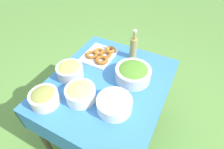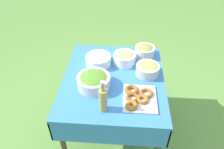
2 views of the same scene
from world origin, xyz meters
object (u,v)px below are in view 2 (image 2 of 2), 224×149
olive_bowl (145,50)px  plate_stack (98,60)px  donut_platter (138,97)px  pasta_bowl (125,58)px  salad_bowl (94,81)px  fruit_bowl (148,69)px  olive_oil_bottle (103,99)px

olive_bowl → plate_stack: bearing=-68.2°
plate_stack → donut_platter: bearing=39.4°
pasta_bowl → donut_platter: (0.51, 0.13, -0.05)m
plate_stack → salad_bowl: bearing=-0.1°
plate_stack → pasta_bowl: bearing=97.6°
fruit_bowl → donut_platter: bearing=-15.7°
salad_bowl → pasta_bowl: same height
pasta_bowl → donut_platter: size_ratio=0.67×
donut_platter → olive_bowl: 0.67m
salad_bowl → pasta_bowl: bearing=145.0°
pasta_bowl → olive_oil_bottle: size_ratio=0.76×
salad_bowl → donut_platter: 0.41m
pasta_bowl → olive_bowl: bearing=126.3°
pasta_bowl → olive_oil_bottle: bearing=-13.2°
donut_platter → olive_bowl: (-0.66, 0.08, 0.04)m
salad_bowl → olive_bowl: 0.71m
pasta_bowl → olive_oil_bottle: 0.66m
pasta_bowl → fruit_bowl: bearing=53.6°
plate_stack → olive_oil_bottle: olive_oil_bottle is taller
fruit_bowl → olive_bowl: (-0.32, -0.01, 0.00)m
pasta_bowl → olive_bowl: size_ratio=1.08×
fruit_bowl → salad_bowl: bearing=-66.6°
olive_oil_bottle → donut_platter: bearing=115.8°
salad_bowl → fruit_bowl: size_ratio=1.32×
fruit_bowl → pasta_bowl: bearing=-126.4°
donut_platter → plate_stack: (-0.47, -0.39, 0.03)m
plate_stack → olive_bowl: olive_bowl is taller
olive_bowl → pasta_bowl: bearing=-53.7°
donut_platter → plate_stack: 0.61m
salad_bowl → plate_stack: bearing=179.9°
plate_stack → fruit_bowl: (0.13, 0.48, 0.02)m
salad_bowl → olive_oil_bottle: olive_oil_bottle is taller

